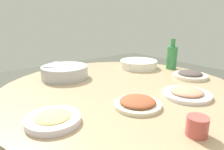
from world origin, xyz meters
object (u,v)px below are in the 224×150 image
(dish_shrimp, at_px, (186,93))
(tea_cup_near, at_px, (197,126))
(soup_bowl, at_px, (139,64))
(green_bottle, at_px, (172,57))
(dish_noodles, at_px, (53,119))
(rice_bowl, at_px, (65,72))
(dish_eggplant, at_px, (190,75))
(dish_stirfry, at_px, (138,103))
(round_dining_table, at_px, (121,108))

(dish_shrimp, distance_m, tea_cup_near, 0.37)
(soup_bowl, bearing_deg, green_bottle, -134.06)
(dish_shrimp, bearing_deg, dish_noodles, 76.16)
(soup_bowl, bearing_deg, tea_cup_near, 146.51)
(rice_bowl, relative_size, dish_eggplant, 1.37)
(tea_cup_near, bearing_deg, green_bottle, -48.65)
(rice_bowl, relative_size, dish_stirfry, 1.42)
(dish_shrimp, xyz_separation_m, dish_eggplant, (0.18, -0.32, 0.00))
(rice_bowl, xyz_separation_m, dish_noodles, (-0.53, 0.30, -0.03))
(rice_bowl, relative_size, dish_shrimp, 1.24)
(round_dining_table, height_order, tea_cup_near, tea_cup_near)
(dish_stirfry, xyz_separation_m, tea_cup_near, (-0.29, 0.01, 0.02))
(soup_bowl, relative_size, dish_shrimp, 1.25)
(dish_shrimp, relative_size, tea_cup_near, 3.28)
(dish_noodles, xyz_separation_m, dish_eggplant, (0.02, -0.96, 0.00))
(dish_noodles, bearing_deg, rice_bowl, -29.87)
(rice_bowl, relative_size, dish_noodles, 1.43)
(round_dining_table, distance_m, dish_noodles, 0.52)
(dish_eggplant, relative_size, green_bottle, 0.95)
(dish_noodles, relative_size, dish_eggplant, 0.95)
(dish_shrimp, distance_m, dish_noodles, 0.67)
(green_bottle, relative_size, tea_cup_near, 3.13)
(rice_bowl, height_order, dish_noodles, rice_bowl)
(round_dining_table, relative_size, soup_bowl, 4.53)
(dish_stirfry, relative_size, dish_eggplant, 0.96)
(dish_eggplant, bearing_deg, tea_cup_near, 123.32)
(rice_bowl, height_order, dish_eggplant, rice_bowl)
(round_dining_table, relative_size, dish_noodles, 6.51)
(round_dining_table, bearing_deg, dish_shrimp, -150.92)
(round_dining_table, xyz_separation_m, tea_cup_near, (-0.54, 0.12, 0.16))
(round_dining_table, bearing_deg, soup_bowl, -57.08)
(dish_stirfry, bearing_deg, dish_noodles, 75.32)
(dish_noodles, height_order, tea_cup_near, tea_cup_near)
(round_dining_table, xyz_separation_m, dish_eggplant, (-0.14, -0.49, 0.15))
(rice_bowl, height_order, tea_cup_near, rice_bowl)
(dish_stirfry, height_order, green_bottle, green_bottle)
(dish_noodles, bearing_deg, green_bottle, -77.04)
(rice_bowl, bearing_deg, dish_noodles, 150.13)
(rice_bowl, bearing_deg, soup_bowl, -100.31)
(round_dining_table, height_order, green_bottle, green_bottle)
(dish_eggplant, bearing_deg, dish_noodles, 91.01)
(dish_noodles, bearing_deg, round_dining_table, -71.95)
(round_dining_table, bearing_deg, dish_noodles, 108.05)
(dish_stirfry, height_order, tea_cup_near, tea_cup_near)
(dish_eggplant, xyz_separation_m, green_bottle, (0.23, -0.11, 0.08))
(round_dining_table, relative_size, rice_bowl, 4.54)
(rice_bowl, distance_m, dish_noodles, 0.61)
(round_dining_table, bearing_deg, dish_stirfry, 155.61)
(dish_shrimp, height_order, dish_noodles, dish_shrimp)
(soup_bowl, bearing_deg, dish_shrimp, 157.49)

